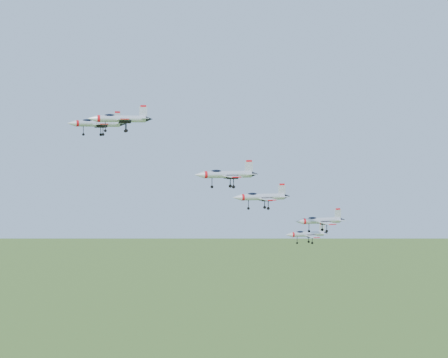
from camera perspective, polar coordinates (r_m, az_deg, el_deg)
name	(u,v)px	position (r m, az deg, el deg)	size (l,w,h in m)	color
jet_lead	(96,123)	(138.58, -11.61, 5.00)	(12.88, 10.56, 3.45)	silver
jet_left_high	(120,119)	(127.15, -9.53, 5.47)	(13.09, 10.94, 3.50)	silver
jet_right_high	(226,174)	(110.32, 0.17, 0.44)	(11.81, 9.84, 3.16)	silver
jet_left_low	(261,197)	(137.23, 3.40, -1.63)	(13.45, 11.20, 3.59)	silver
jet_right_low	(320,220)	(126.54, 8.75, -3.77)	(11.05, 9.16, 2.95)	silver
jet_trail	(306,234)	(145.20, 7.55, -5.00)	(10.77, 8.93, 2.88)	silver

